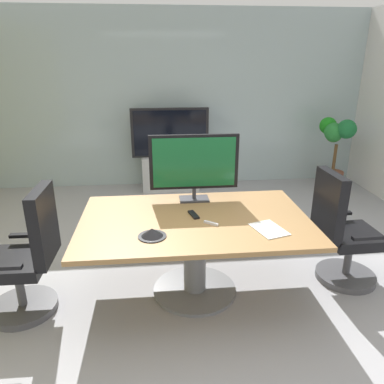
{
  "coord_description": "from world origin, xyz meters",
  "views": [
    {
      "loc": [
        -0.28,
        -2.97,
        2.04
      ],
      "look_at": [
        0.03,
        0.14,
        0.88
      ],
      "focal_mm": 34.33,
      "sensor_mm": 36.0,
      "label": 1
    }
  ],
  "objects_px": {
    "conference_table": "(195,237)",
    "conference_phone": "(152,233)",
    "wall_display_unit": "(171,163)",
    "office_chair_right": "(342,237)",
    "office_chair_left": "(28,263)",
    "tv_monitor": "(194,164)",
    "remote_control": "(194,215)",
    "potted_plant": "(336,144)"
  },
  "relations": [
    {
      "from": "office_chair_right",
      "to": "potted_plant",
      "type": "distance_m",
      "value": 2.72
    },
    {
      "from": "wall_display_unit",
      "to": "conference_table",
      "type": "bearing_deg",
      "value": -88.22
    },
    {
      "from": "office_chair_left",
      "to": "wall_display_unit",
      "type": "height_order",
      "value": "wall_display_unit"
    },
    {
      "from": "office_chair_left",
      "to": "remote_control",
      "type": "height_order",
      "value": "office_chair_left"
    },
    {
      "from": "wall_display_unit",
      "to": "remote_control",
      "type": "bearing_deg",
      "value": -88.29
    },
    {
      "from": "tv_monitor",
      "to": "office_chair_right",
      "type": "bearing_deg",
      "value": -16.25
    },
    {
      "from": "tv_monitor",
      "to": "remote_control",
      "type": "distance_m",
      "value": 0.52
    },
    {
      "from": "conference_phone",
      "to": "remote_control",
      "type": "distance_m",
      "value": 0.51
    },
    {
      "from": "tv_monitor",
      "to": "conference_phone",
      "type": "xyz_separation_m",
      "value": [
        -0.4,
        -0.75,
        -0.33
      ]
    },
    {
      "from": "conference_table",
      "to": "wall_display_unit",
      "type": "bearing_deg",
      "value": 91.78
    },
    {
      "from": "wall_display_unit",
      "to": "office_chair_right",
      "type": "bearing_deg",
      "value": -61.93
    },
    {
      "from": "office_chair_left",
      "to": "tv_monitor",
      "type": "relative_size",
      "value": 1.3
    },
    {
      "from": "office_chair_right",
      "to": "remote_control",
      "type": "xyz_separation_m",
      "value": [
        -1.39,
        0.01,
        0.29
      ]
    },
    {
      "from": "office_chair_left",
      "to": "conference_phone",
      "type": "xyz_separation_m",
      "value": [
        1.02,
        -0.18,
        0.31
      ]
    },
    {
      "from": "remote_control",
      "to": "conference_phone",
      "type": "bearing_deg",
      "value": -149.01
    },
    {
      "from": "conference_phone",
      "to": "remote_control",
      "type": "height_order",
      "value": "conference_phone"
    },
    {
      "from": "office_chair_left",
      "to": "conference_phone",
      "type": "relative_size",
      "value": 4.95
    },
    {
      "from": "potted_plant",
      "to": "remote_control",
      "type": "xyz_separation_m",
      "value": [
        -2.49,
        -2.46,
        -0.01
      ]
    },
    {
      "from": "tv_monitor",
      "to": "potted_plant",
      "type": "xyz_separation_m",
      "value": [
        2.44,
        2.08,
        -0.34
      ]
    },
    {
      "from": "conference_table",
      "to": "potted_plant",
      "type": "xyz_separation_m",
      "value": [
        2.48,
        2.52,
        0.19
      ]
    },
    {
      "from": "wall_display_unit",
      "to": "conference_phone",
      "type": "bearing_deg",
      "value": -95.06
    },
    {
      "from": "office_chair_right",
      "to": "potted_plant",
      "type": "bearing_deg",
      "value": -25.62
    },
    {
      "from": "potted_plant",
      "to": "remote_control",
      "type": "relative_size",
      "value": 6.86
    },
    {
      "from": "conference_table",
      "to": "conference_phone",
      "type": "xyz_separation_m",
      "value": [
        -0.36,
        -0.3,
        0.21
      ]
    },
    {
      "from": "potted_plant",
      "to": "office_chair_right",
      "type": "bearing_deg",
      "value": -113.93
    },
    {
      "from": "office_chair_right",
      "to": "wall_display_unit",
      "type": "relative_size",
      "value": 0.83
    },
    {
      "from": "conference_table",
      "to": "tv_monitor",
      "type": "distance_m",
      "value": 0.7
    },
    {
      "from": "conference_table",
      "to": "remote_control",
      "type": "bearing_deg",
      "value": 94.73
    },
    {
      "from": "conference_table",
      "to": "conference_phone",
      "type": "distance_m",
      "value": 0.52
    },
    {
      "from": "tv_monitor",
      "to": "wall_display_unit",
      "type": "relative_size",
      "value": 0.64
    },
    {
      "from": "tv_monitor",
      "to": "office_chair_left",
      "type": "bearing_deg",
      "value": -158.13
    },
    {
      "from": "wall_display_unit",
      "to": "potted_plant",
      "type": "bearing_deg",
      "value": -6.52
    },
    {
      "from": "conference_phone",
      "to": "remote_control",
      "type": "relative_size",
      "value": 1.29
    },
    {
      "from": "conference_phone",
      "to": "potted_plant",
      "type": "bearing_deg",
      "value": 44.81
    },
    {
      "from": "tv_monitor",
      "to": "conference_phone",
      "type": "relative_size",
      "value": 3.82
    },
    {
      "from": "remote_control",
      "to": "potted_plant",
      "type": "bearing_deg",
      "value": 30.16
    },
    {
      "from": "conference_phone",
      "to": "remote_control",
      "type": "bearing_deg",
      "value": 45.54
    },
    {
      "from": "conference_table",
      "to": "wall_display_unit",
      "type": "relative_size",
      "value": 1.49
    },
    {
      "from": "conference_table",
      "to": "tv_monitor",
      "type": "bearing_deg",
      "value": 84.95
    },
    {
      "from": "conference_table",
      "to": "office_chair_left",
      "type": "bearing_deg",
      "value": -174.75
    },
    {
      "from": "office_chair_left",
      "to": "tv_monitor",
      "type": "bearing_deg",
      "value": 112.55
    },
    {
      "from": "tv_monitor",
      "to": "wall_display_unit",
      "type": "distance_m",
      "value": 2.46
    }
  ]
}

